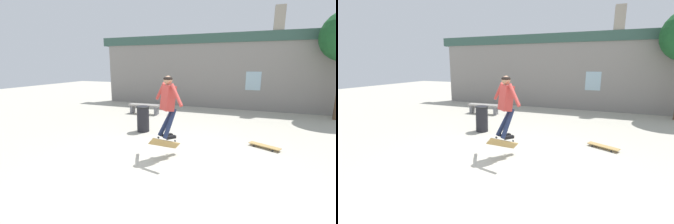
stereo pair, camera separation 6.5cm
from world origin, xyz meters
TOP-DOWN VIEW (x-y plane):
  - ground_plane at (0.00, 0.00)m, footprint 40.00×40.00m
  - building_backdrop at (0.03, 7.40)m, footprint 13.51×0.52m
  - park_bench at (-2.84, 4.58)m, footprint 1.45×0.45m
  - trash_bin at (-1.64, 2.11)m, footprint 0.45×0.45m
  - skater at (-0.07, 0.41)m, footprint 1.01×0.89m
  - skateboard_flipping at (-0.13, 0.33)m, footprint 0.59×0.72m
  - skateboard_resting at (2.22, 1.87)m, footprint 0.84×0.54m

SIDE VIEW (x-z plane):
  - ground_plane at x=0.00m, z-range 0.00..0.00m
  - skateboard_resting at x=2.22m, z-range 0.03..0.11m
  - park_bench at x=-2.84m, z-range 0.10..0.55m
  - skateboard_flipping at x=-0.13m, z-range 0.12..0.60m
  - trash_bin at x=-1.64m, z-range 0.02..0.90m
  - skater at x=-0.07m, z-range 0.64..2.16m
  - building_backdrop at x=0.03m, z-range -0.45..4.41m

